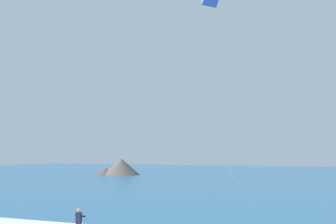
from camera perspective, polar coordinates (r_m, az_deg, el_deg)
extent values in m
cube|color=teal|center=(82.07, 14.94, -8.99)|extent=(200.00, 120.00, 0.20)
cube|color=#191E38|center=(25.36, -12.65, -14.51)|extent=(0.35, 0.22, 0.60)
sphere|color=tan|center=(25.29, -12.63, -13.53)|extent=(0.22, 0.22, 0.22)
cylinder|color=#191E38|center=(25.58, -12.81, -14.32)|extent=(0.11, 0.51, 0.22)
cylinder|color=#191E38|center=(25.39, -12.09, -14.40)|extent=(0.11, 0.51, 0.22)
cylinder|color=black|center=(25.67, -12.19, -14.30)|extent=(0.55, 0.06, 0.04)
cube|color=#3F3F42|center=(25.50, -12.51, -14.97)|extent=(0.12, 0.09, 0.10)
cylinder|color=#B2B2B7|center=(25.84, 0.61, 3.97)|extent=(9.76, 5.29, 16.46)
cylinder|color=#B2B2B7|center=(28.43, -1.69, 3.08)|extent=(5.76, 9.33, 16.46)
cone|color=#47423D|center=(87.34, -8.14, -8.40)|extent=(7.63, 7.63, 1.75)
cone|color=#665B51|center=(86.05, -6.72, -7.83)|extent=(8.48, 8.48, 3.64)
cone|color=#56514C|center=(86.10, -8.93, -8.47)|extent=(5.43, 5.43, 1.63)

